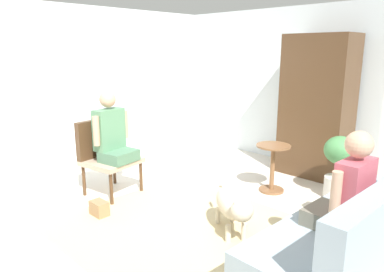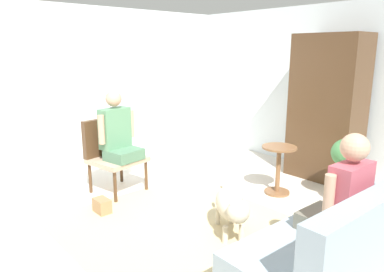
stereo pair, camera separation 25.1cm
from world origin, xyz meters
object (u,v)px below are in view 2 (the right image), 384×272
object	(u,v)px
couch	(345,248)
person_on_couch	(343,196)
potted_plant	(347,166)
handbag	(102,206)
person_on_armchair	(118,132)
round_end_table	(278,166)
armoire_cabinet	(327,108)
armchair	(111,149)
dog	(231,206)

from	to	relation	value
couch	person_on_couch	bearing A→B (deg)	-152.57
person_on_couch	potted_plant	xyz separation A→B (m)	(-0.73, 1.59, -0.28)
person_on_couch	handbag	world-z (taller)	person_on_couch
person_on_armchair	round_end_table	distance (m)	2.15
round_end_table	armoire_cabinet	size ratio (longest dim) A/B	0.31
couch	armchair	distance (m)	3.12
dog	armchair	bearing A→B (deg)	-172.37
couch	armoire_cabinet	world-z (taller)	armoire_cabinet
person_on_armchair	potted_plant	size ratio (longest dim) A/B	1.09
round_end_table	potted_plant	world-z (taller)	potted_plant
person_on_couch	armoire_cabinet	xyz separation A→B (m)	(-1.39, 2.23, 0.29)
round_end_table	handbag	distance (m)	2.29
round_end_table	dog	xyz separation A→B (m)	(0.37, -1.31, -0.04)
person_on_couch	potted_plant	world-z (taller)	person_on_couch
round_end_table	armoire_cabinet	bearing A→B (deg)	86.79
couch	armoire_cabinet	xyz separation A→B (m)	(-1.44, 2.20, 0.73)
armchair	armoire_cabinet	size ratio (longest dim) A/B	0.47
handbag	person_on_armchair	bearing A→B (deg)	131.18
person_on_armchair	armoire_cabinet	bearing A→B (deg)	60.01
potted_plant	armoire_cabinet	world-z (taller)	armoire_cabinet
person_on_couch	person_on_armchair	world-z (taller)	person_on_armchair
round_end_table	person_on_couch	bearing A→B (deg)	-39.67
armchair	potted_plant	distance (m)	3.03
armchair	handbag	size ratio (longest dim) A/B	4.36
person_on_armchair	handbag	bearing A→B (deg)	-48.82
person_on_couch	person_on_armchair	bearing A→B (deg)	-173.15
person_on_couch	potted_plant	bearing A→B (deg)	114.56
person_on_armchair	round_end_table	bearing A→B (deg)	47.28
person_on_couch	handbag	xyz separation A→B (m)	(-2.44, -0.84, -0.67)
potted_plant	round_end_table	bearing A→B (deg)	-151.25
couch	dog	xyz separation A→B (m)	(-1.12, -0.14, 0.02)
dog	handbag	xyz separation A→B (m)	(-1.37, -0.73, -0.25)
potted_plant	handbag	world-z (taller)	potted_plant
round_end_table	handbag	xyz separation A→B (m)	(-1.00, -2.04, -0.29)
potted_plant	handbag	distance (m)	3.00
couch	armchair	size ratio (longest dim) A/B	2.02
person_on_armchair	handbag	size ratio (longest dim) A/B	3.99
person_on_couch	handbag	size ratio (longest dim) A/B	3.78
armchair	round_end_table	bearing A→B (deg)	44.85
dog	person_on_armchair	bearing A→B (deg)	-172.60
potted_plant	armoire_cabinet	bearing A→B (deg)	136.27
couch	armchair	bearing A→B (deg)	-172.61
dog	potted_plant	size ratio (longest dim) A/B	0.98
dog	potted_plant	distance (m)	1.75
dog	armoire_cabinet	xyz separation A→B (m)	(-0.32, 2.34, 0.71)
armchair	potted_plant	bearing A→B (deg)	40.54
couch	armoire_cabinet	distance (m)	2.73
person_on_armchair	armoire_cabinet	world-z (taller)	armoire_cabinet
potted_plant	couch	bearing A→B (deg)	-63.60
armchair	person_on_couch	size ratio (longest dim) A/B	1.15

